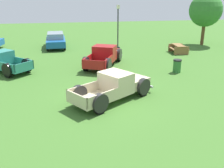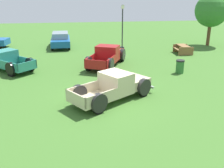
{
  "view_description": "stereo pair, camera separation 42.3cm",
  "coord_description": "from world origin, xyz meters",
  "px_view_note": "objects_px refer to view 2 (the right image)",
  "views": [
    {
      "loc": [
        -2.11,
        -12.33,
        5.37
      ],
      "look_at": [
        0.18,
        0.11,
        0.9
      ],
      "focal_mm": 41.06,
      "sensor_mm": 36.0,
      "label": 1
    },
    {
      "loc": [
        -1.69,
        -12.4,
        5.37
      ],
      "look_at": [
        0.18,
        0.11,
        0.9
      ],
      "focal_mm": 41.06,
      "sensor_mm": 36.0,
      "label": 2
    }
  ],
  "objects_px": {
    "sedan_distant_a": "(61,39)",
    "trash_can": "(180,67)",
    "pickup_truck_foreground": "(117,86)",
    "pickup_truck_behind_left": "(108,56)",
    "lamp_post_near": "(122,26)",
    "picnic_table": "(183,48)",
    "pickup_truck_behind_right": "(5,60)",
    "oak_tree_east": "(212,11)"
  },
  "relations": [
    {
      "from": "pickup_truck_behind_left",
      "to": "sedan_distant_a",
      "type": "relative_size",
      "value": 1.14
    },
    {
      "from": "pickup_truck_foreground",
      "to": "pickup_truck_behind_right",
      "type": "bearing_deg",
      "value": 137.25
    },
    {
      "from": "sedan_distant_a",
      "to": "trash_can",
      "type": "height_order",
      "value": "sedan_distant_a"
    },
    {
      "from": "pickup_truck_foreground",
      "to": "lamp_post_near",
      "type": "relative_size",
      "value": 1.11
    },
    {
      "from": "picnic_table",
      "to": "trash_can",
      "type": "bearing_deg",
      "value": -114.99
    },
    {
      "from": "pickup_truck_foreground",
      "to": "pickup_truck_behind_right",
      "type": "xyz_separation_m",
      "value": [
        -7.31,
        6.76,
        -0.0
      ]
    },
    {
      "from": "lamp_post_near",
      "to": "oak_tree_east",
      "type": "xyz_separation_m",
      "value": [
        9.7,
        0.71,
        1.38
      ]
    },
    {
      "from": "picnic_table",
      "to": "oak_tree_east",
      "type": "bearing_deg",
      "value": 38.61
    },
    {
      "from": "pickup_truck_behind_right",
      "to": "trash_can",
      "type": "distance_m",
      "value": 12.85
    },
    {
      "from": "pickup_truck_behind_right",
      "to": "picnic_table",
      "type": "relative_size",
      "value": 2.45
    },
    {
      "from": "pickup_truck_behind_left",
      "to": "pickup_truck_behind_right",
      "type": "height_order",
      "value": "pickup_truck_behind_left"
    },
    {
      "from": "pickup_truck_foreground",
      "to": "pickup_truck_behind_left",
      "type": "height_order",
      "value": "pickup_truck_behind_left"
    },
    {
      "from": "lamp_post_near",
      "to": "picnic_table",
      "type": "bearing_deg",
      "value": -27.51
    },
    {
      "from": "trash_can",
      "to": "sedan_distant_a",
      "type": "bearing_deg",
      "value": 128.94
    },
    {
      "from": "oak_tree_east",
      "to": "pickup_truck_foreground",
      "type": "bearing_deg",
      "value": -132.63
    },
    {
      "from": "pickup_truck_foreground",
      "to": "oak_tree_east",
      "type": "bearing_deg",
      "value": 47.37
    },
    {
      "from": "lamp_post_near",
      "to": "picnic_table",
      "type": "distance_m",
      "value": 6.29
    },
    {
      "from": "pickup_truck_behind_left",
      "to": "pickup_truck_behind_right",
      "type": "distance_m",
      "value": 7.77
    },
    {
      "from": "lamp_post_near",
      "to": "trash_can",
      "type": "xyz_separation_m",
      "value": [
        2.53,
        -8.8,
        -1.83
      ]
    },
    {
      "from": "pickup_truck_foreground",
      "to": "lamp_post_near",
      "type": "bearing_deg",
      "value": 78.08
    },
    {
      "from": "sedan_distant_a",
      "to": "lamp_post_near",
      "type": "xyz_separation_m",
      "value": [
        6.23,
        -2.04,
        1.5
      ]
    },
    {
      "from": "lamp_post_near",
      "to": "oak_tree_east",
      "type": "bearing_deg",
      "value": 4.16
    },
    {
      "from": "pickup_truck_foreground",
      "to": "sedan_distant_a",
      "type": "bearing_deg",
      "value": 103.44
    },
    {
      "from": "pickup_truck_foreground",
      "to": "trash_can",
      "type": "height_order",
      "value": "pickup_truck_foreground"
    },
    {
      "from": "trash_can",
      "to": "pickup_truck_behind_left",
      "type": "bearing_deg",
      "value": 147.55
    },
    {
      "from": "sedan_distant_a",
      "to": "trash_can",
      "type": "distance_m",
      "value": 13.95
    },
    {
      "from": "pickup_truck_behind_right",
      "to": "lamp_post_near",
      "type": "distance_m",
      "value": 11.78
    },
    {
      "from": "pickup_truck_behind_left",
      "to": "picnic_table",
      "type": "distance_m",
      "value": 8.15
    },
    {
      "from": "trash_can",
      "to": "oak_tree_east",
      "type": "xyz_separation_m",
      "value": [
        7.17,
        9.51,
        3.21
      ]
    },
    {
      "from": "sedan_distant_a",
      "to": "picnic_table",
      "type": "xyz_separation_m",
      "value": [
        11.57,
        -4.82,
        -0.31
      ]
    },
    {
      "from": "lamp_post_near",
      "to": "trash_can",
      "type": "distance_m",
      "value": 9.34
    },
    {
      "from": "pickup_truck_behind_right",
      "to": "oak_tree_east",
      "type": "bearing_deg",
      "value": 18.8
    },
    {
      "from": "lamp_post_near",
      "to": "picnic_table",
      "type": "height_order",
      "value": "lamp_post_near"
    },
    {
      "from": "pickup_truck_behind_right",
      "to": "trash_can",
      "type": "bearing_deg",
      "value": -12.57
    },
    {
      "from": "pickup_truck_foreground",
      "to": "pickup_truck_behind_left",
      "type": "relative_size",
      "value": 0.92
    },
    {
      "from": "picnic_table",
      "to": "oak_tree_east",
      "type": "xyz_separation_m",
      "value": [
        4.37,
        3.49,
        3.2
      ]
    },
    {
      "from": "pickup_truck_behind_right",
      "to": "trash_can",
      "type": "height_order",
      "value": "pickup_truck_behind_right"
    },
    {
      "from": "sedan_distant_a",
      "to": "lamp_post_near",
      "type": "distance_m",
      "value": 6.73
    },
    {
      "from": "pickup_truck_foreground",
      "to": "oak_tree_east",
      "type": "xyz_separation_m",
      "value": [
        12.4,
        13.47,
        2.99
      ]
    },
    {
      "from": "picnic_table",
      "to": "trash_can",
      "type": "relative_size",
      "value": 1.97
    },
    {
      "from": "sedan_distant_a",
      "to": "lamp_post_near",
      "type": "relative_size",
      "value": 1.06
    },
    {
      "from": "trash_can",
      "to": "pickup_truck_behind_right",
      "type": "bearing_deg",
      "value": 167.43
    }
  ]
}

